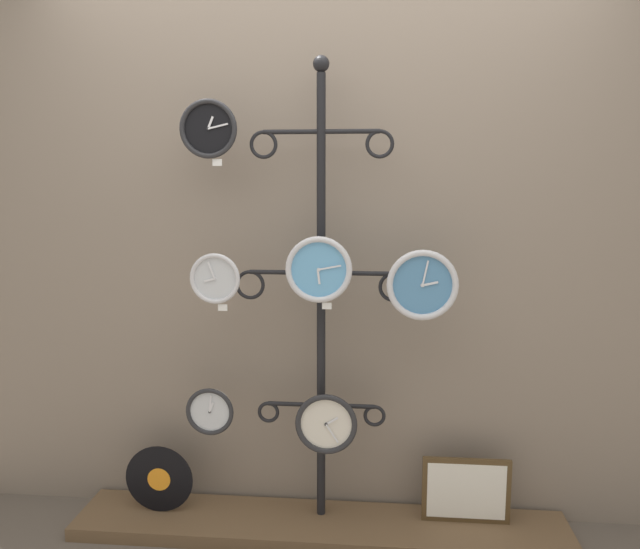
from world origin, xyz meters
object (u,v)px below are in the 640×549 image
at_px(clock_middle_left, 215,278).
at_px(picture_frame, 466,490).
at_px(clock_middle_right, 422,285).
at_px(clock_top_left, 209,129).
at_px(clock_bottom_center, 326,424).
at_px(vinyl_record, 159,479).
at_px(display_stand, 321,369).
at_px(clock_middle_center, 318,269).
at_px(clock_bottom_left, 210,411).

relative_size(clock_middle_left, picture_frame, 0.56).
distance_m(clock_middle_left, clock_middle_right, 0.86).
bearing_deg(clock_top_left, clock_bottom_center, -4.07).
height_order(clock_top_left, vinyl_record, clock_top_left).
distance_m(clock_middle_right, vinyl_record, 1.49).
relative_size(display_stand, clock_middle_center, 7.44).
relative_size(clock_top_left, picture_frame, 0.63).
bearing_deg(clock_middle_left, display_stand, 13.92).
xyz_separation_m(clock_top_left, clock_bottom_center, (0.49, -0.03, -1.24)).
height_order(clock_bottom_left, clock_bottom_center, clock_bottom_center).
height_order(clock_middle_left, clock_bottom_center, clock_middle_left).
xyz_separation_m(clock_middle_left, clock_middle_center, (0.43, 0.01, 0.04)).
distance_m(clock_middle_center, clock_middle_right, 0.43).
height_order(display_stand, clock_middle_left, display_stand).
bearing_deg(clock_top_left, clock_middle_right, -2.60).
bearing_deg(picture_frame, clock_middle_right, -154.52).
bearing_deg(clock_bottom_center, vinyl_record, 175.74).
relative_size(clock_bottom_left, vinyl_record, 0.68).
xyz_separation_m(display_stand, vinyl_record, (-0.74, -0.05, -0.52)).
bearing_deg(picture_frame, display_stand, 178.98).
bearing_deg(display_stand, clock_bottom_center, -73.61).
xyz_separation_m(clock_middle_left, clock_bottom_left, (-0.05, 0.04, -0.60)).
relative_size(clock_middle_center, clock_bottom_left, 1.30).
xyz_separation_m(vinyl_record, picture_frame, (1.38, 0.04, -0.01)).
distance_m(display_stand, clock_top_left, 1.13).
relative_size(clock_middle_left, clock_bottom_center, 0.81).
bearing_deg(display_stand, clock_bottom_left, -171.45).
distance_m(display_stand, vinyl_record, 0.90).
relative_size(clock_bottom_center, picture_frame, 0.69).
height_order(clock_middle_left, clock_middle_right, clock_middle_right).
distance_m(clock_bottom_center, vinyl_record, 0.83).
distance_m(clock_top_left, clock_middle_left, 0.62).
distance_m(clock_middle_left, clock_bottom_center, 0.78).
bearing_deg(clock_middle_right, vinyl_record, 176.93).
xyz_separation_m(clock_middle_left, picture_frame, (1.08, 0.10, -0.95)).
xyz_separation_m(clock_top_left, picture_frame, (1.10, 0.07, -1.57)).
relative_size(clock_bottom_left, picture_frame, 0.56).
bearing_deg(vinyl_record, display_stand, 4.21).
distance_m(clock_middle_right, clock_bottom_center, 0.72).
bearing_deg(vinyl_record, clock_top_left, -4.58).
height_order(clock_top_left, clock_middle_left, clock_top_left).
bearing_deg(clock_middle_center, clock_bottom_left, 176.51).
bearing_deg(clock_middle_center, picture_frame, 7.95).
bearing_deg(clock_top_left, clock_middle_center, -3.23).
distance_m(clock_top_left, clock_bottom_left, 1.22).
bearing_deg(display_stand, clock_middle_right, -15.35).
bearing_deg(clock_bottom_center, clock_top_left, 175.93).
bearing_deg(picture_frame, clock_bottom_center, -170.73).
bearing_deg(picture_frame, vinyl_record, -178.23).
bearing_deg(display_stand, clock_top_left, -170.50).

